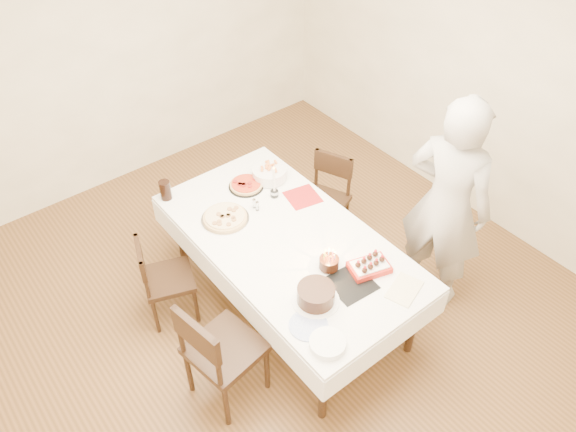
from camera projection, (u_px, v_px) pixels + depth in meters
floor at (285, 309)px, 4.65m from camera, size 5.00×5.00×0.00m
wall_back at (118, 50)px, 5.20m from camera, size 4.50×0.04×2.70m
wall_right at (492, 80)px, 4.78m from camera, size 0.04×5.00×2.70m
dining_table at (288, 272)px, 4.46m from camera, size 1.50×2.31×0.75m
chair_right_savory at (323, 203)px, 5.00m from camera, size 0.57×0.57×0.85m
chair_left_savory at (169, 279)px, 4.37m from camera, size 0.52×0.52×0.80m
chair_left_dessert at (225, 349)px, 3.79m from camera, size 0.57×0.57×0.97m
person at (446, 205)px, 4.21m from camera, size 0.60×0.77×1.87m
pizza_white at (225, 217)px, 4.35m from camera, size 0.40×0.40×0.04m
pizza_pepperoni at (246, 185)px, 4.64m from camera, size 0.30×0.30×0.04m
red_placemat at (303, 197)px, 4.56m from camera, size 0.30×0.30×0.01m
pasta_bowl at (269, 173)px, 4.71m from camera, size 0.30×0.30×0.09m
taper_candle at (274, 181)px, 4.47m from camera, size 0.08×0.08×0.31m
shaker_pair at (257, 206)px, 4.42m from camera, size 0.08×0.08×0.08m
cola_glass at (165, 190)px, 4.50m from camera, size 0.12×0.12×0.17m
layer_cake at (316, 295)px, 3.72m from camera, size 0.40×0.40×0.13m
cake_board at (351, 284)px, 3.87m from camera, size 0.32×0.32×0.01m
birthday_cake at (329, 260)px, 3.93m from camera, size 0.18×0.18×0.14m
strawberry_box at (369, 266)px, 3.95m from camera, size 0.32×0.26×0.07m
box_lid at (404, 290)px, 3.83m from camera, size 0.31×0.25×0.02m
plate_stack at (327, 344)px, 3.48m from camera, size 0.31×0.31×0.05m
china_plate at (308, 325)px, 3.61m from camera, size 0.28×0.28×0.01m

